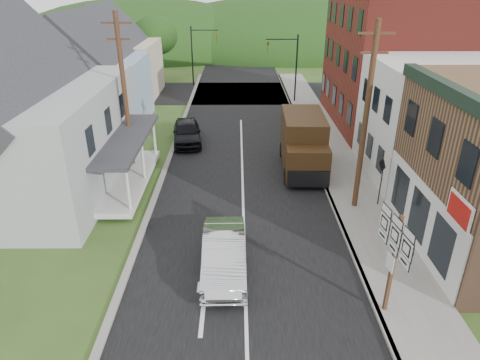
{
  "coord_description": "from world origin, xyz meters",
  "views": [
    {
      "loc": [
        -0.28,
        -15.34,
        10.57
      ],
      "look_at": [
        -0.17,
        2.17,
        2.2
      ],
      "focal_mm": 32.0,
      "sensor_mm": 36.0,
      "label": 1
    }
  ],
  "objects_px": {
    "route_sign_cluster": "(394,251)",
    "silver_sedan": "(224,254)",
    "dark_sedan": "(187,132)",
    "delivery_van": "(303,144)",
    "warning_sign": "(382,175)"
  },
  "relations": [
    {
      "from": "delivery_van",
      "to": "route_sign_cluster",
      "type": "distance_m",
      "value": 12.28
    },
    {
      "from": "dark_sedan",
      "to": "delivery_van",
      "type": "relative_size",
      "value": 0.78
    },
    {
      "from": "dark_sedan",
      "to": "route_sign_cluster",
      "type": "distance_m",
      "value": 18.92
    },
    {
      "from": "delivery_van",
      "to": "route_sign_cluster",
      "type": "relative_size",
      "value": 1.58
    },
    {
      "from": "dark_sedan",
      "to": "silver_sedan",
      "type": "bearing_deg",
      "value": -85.77
    },
    {
      "from": "silver_sedan",
      "to": "warning_sign",
      "type": "bearing_deg",
      "value": 33.11
    },
    {
      "from": "delivery_van",
      "to": "warning_sign",
      "type": "distance_m",
      "value": 5.64
    },
    {
      "from": "silver_sedan",
      "to": "delivery_van",
      "type": "distance_m",
      "value": 10.81
    },
    {
      "from": "silver_sedan",
      "to": "route_sign_cluster",
      "type": "height_order",
      "value": "route_sign_cluster"
    },
    {
      "from": "dark_sedan",
      "to": "route_sign_cluster",
      "type": "bearing_deg",
      "value": -70.48
    },
    {
      "from": "delivery_van",
      "to": "silver_sedan",
      "type": "bearing_deg",
      "value": -112.25
    },
    {
      "from": "route_sign_cluster",
      "to": "silver_sedan",
      "type": "bearing_deg",
      "value": 149.31
    },
    {
      "from": "dark_sedan",
      "to": "warning_sign",
      "type": "height_order",
      "value": "warning_sign"
    },
    {
      "from": "silver_sedan",
      "to": "delivery_van",
      "type": "relative_size",
      "value": 0.8
    },
    {
      "from": "dark_sedan",
      "to": "route_sign_cluster",
      "type": "relative_size",
      "value": 1.24
    }
  ]
}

